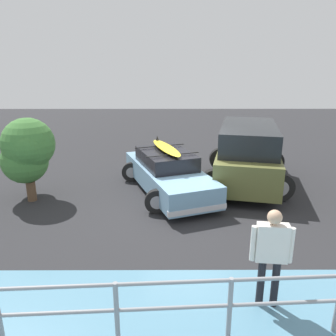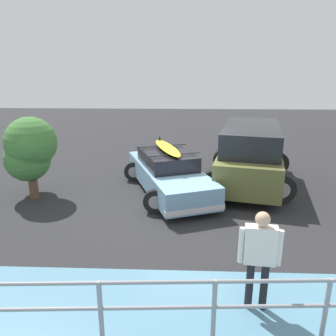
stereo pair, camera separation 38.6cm
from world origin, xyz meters
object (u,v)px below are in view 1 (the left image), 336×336
at_px(bush_near_left, 27,152).
at_px(person_bystander, 271,250).
at_px(suv_car, 247,154).
at_px(sedan_car, 167,173).

bearing_deg(bush_near_left, person_bystander, 141.04).
bearing_deg(suv_car, person_bystander, 80.18).
bearing_deg(bush_near_left, sedan_car, -170.91).
height_order(suv_car, person_bystander, suv_car).
bearing_deg(person_bystander, sedan_car, -72.73).
distance_m(sedan_car, person_bystander, 5.33).
bearing_deg(sedan_car, suv_car, -163.38).
xyz_separation_m(person_bystander, bush_near_left, (5.50, -4.44, 0.43)).
relative_size(suv_car, person_bystander, 2.93).
height_order(sedan_car, bush_near_left, bush_near_left).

